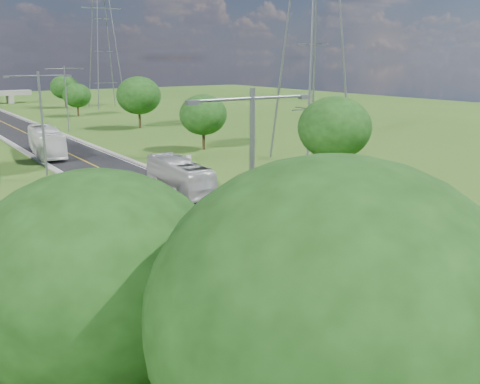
# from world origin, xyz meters

# --- Properties ---
(ground) EXTENTS (260.00, 260.00, 0.00)m
(ground) POSITION_xyz_m (0.00, 60.00, 0.00)
(ground) COLOR #305818
(ground) RESTS_ON ground
(road) EXTENTS (8.00, 150.00, 0.06)m
(road) POSITION_xyz_m (0.00, 66.00, 0.03)
(road) COLOR black
(road) RESTS_ON ground
(curb_left) EXTENTS (0.50, 150.00, 0.22)m
(curb_left) POSITION_xyz_m (-4.25, 66.00, 0.11)
(curb_left) COLOR gray
(curb_left) RESTS_ON ground
(curb_right) EXTENTS (0.50, 150.00, 0.22)m
(curb_right) POSITION_xyz_m (4.25, 66.00, 0.11)
(curb_right) COLOR gray
(curb_right) RESTS_ON ground
(speed_limit_sign) EXTENTS (0.55, 0.09, 2.40)m
(speed_limit_sign) POSITION_xyz_m (5.20, 37.98, 1.60)
(speed_limit_sign) COLOR slate
(speed_limit_sign) RESTS_ON ground
(streetlight_near_left) EXTENTS (5.90, 0.25, 10.00)m
(streetlight_near_left) POSITION_xyz_m (-6.00, 12.00, 5.94)
(streetlight_near_left) COLOR slate
(streetlight_near_left) RESTS_ON ground
(streetlight_mid_left) EXTENTS (5.90, 0.25, 10.00)m
(streetlight_mid_left) POSITION_xyz_m (-6.00, 45.00, 5.94)
(streetlight_mid_left) COLOR slate
(streetlight_mid_left) RESTS_ON ground
(streetlight_far_right) EXTENTS (5.90, 0.25, 10.00)m
(streetlight_far_right) POSITION_xyz_m (6.00, 78.00, 5.94)
(streetlight_far_right) COLOR slate
(streetlight_far_right) RESTS_ON ground
(power_tower_near) EXTENTS (9.00, 6.40, 28.00)m
(power_tower_near) POSITION_xyz_m (22.00, 40.00, 14.01)
(power_tower_near) COLOR slate
(power_tower_near) RESTS_ON ground
(power_tower_far) EXTENTS (9.00, 6.40, 28.00)m
(power_tower_far) POSITION_xyz_m (26.00, 115.00, 14.01)
(power_tower_far) COLOR slate
(power_tower_far) RESTS_ON ground
(tree_la) EXTENTS (7.14, 7.14, 8.30)m
(tree_la) POSITION_xyz_m (-14.00, 8.00, 5.27)
(tree_la) COLOR black
(tree_la) RESTS_ON ground
(tree_lf) EXTENTS (7.98, 7.98, 9.28)m
(tree_lf) POSITION_xyz_m (-11.00, 2.00, 5.89)
(tree_lf) COLOR black
(tree_lf) RESTS_ON ground
(tree_rb) EXTENTS (6.72, 6.72, 7.82)m
(tree_rb) POSITION_xyz_m (16.00, 30.00, 4.95)
(tree_rb) COLOR black
(tree_rb) RESTS_ON ground
(tree_rc) EXTENTS (5.88, 5.88, 6.84)m
(tree_rc) POSITION_xyz_m (15.00, 52.00, 4.33)
(tree_rc) COLOR black
(tree_rc) RESTS_ON ground
(tree_rd) EXTENTS (7.14, 7.14, 8.30)m
(tree_rd) POSITION_xyz_m (17.00, 76.00, 5.27)
(tree_rd) COLOR black
(tree_rd) RESTS_ON ground
(tree_re) EXTENTS (5.46, 5.46, 6.35)m
(tree_re) POSITION_xyz_m (14.50, 100.00, 4.02)
(tree_re) COLOR black
(tree_re) RESTS_ON ground
(tree_rf) EXTENTS (6.30, 6.30, 7.33)m
(tree_rf) POSITION_xyz_m (18.00, 120.00, 4.64)
(tree_rf) COLOR black
(tree_rf) RESTS_ON ground
(bus_outbound) EXTENTS (3.42, 10.35, 2.83)m
(bus_outbound) POSITION_xyz_m (2.06, 33.94, 1.47)
(bus_outbound) COLOR silver
(bus_outbound) RESTS_ON road
(bus_inbound) EXTENTS (4.14, 11.97, 3.27)m
(bus_inbound) POSITION_xyz_m (-2.45, 58.46, 1.69)
(bus_inbound) COLOR white
(bus_inbound) RESTS_ON road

